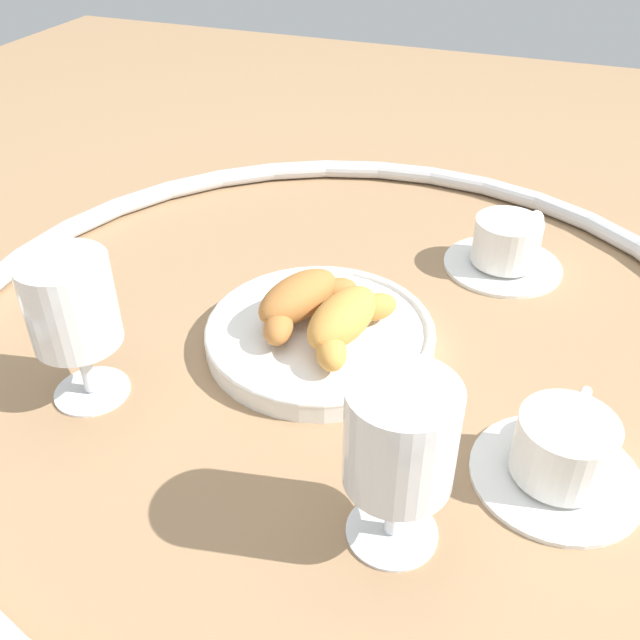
% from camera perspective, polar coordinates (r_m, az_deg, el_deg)
% --- Properties ---
extents(ground_plane, '(2.20, 2.20, 0.00)m').
position_cam_1_polar(ground_plane, '(0.71, 1.73, -1.59)').
color(ground_plane, '#997551').
extents(table_chrome_rim, '(0.81, 0.81, 0.02)m').
position_cam_1_polar(table_chrome_rim, '(0.70, 1.74, -0.80)').
color(table_chrome_rim, silver).
rests_on(table_chrome_rim, ground_plane).
extents(pastry_plate, '(0.23, 0.23, 0.02)m').
position_cam_1_polar(pastry_plate, '(0.69, 0.00, -1.14)').
color(pastry_plate, white).
rests_on(pastry_plate, ground_plane).
extents(croissant_large, '(0.13, 0.09, 0.04)m').
position_cam_1_polar(croissant_large, '(0.69, -1.58, 1.67)').
color(croissant_large, '#AD6B33').
rests_on(croissant_large, pastry_plate).
extents(croissant_small, '(0.13, 0.08, 0.04)m').
position_cam_1_polar(croissant_small, '(0.66, 2.09, -0.01)').
color(croissant_small, '#CC893D').
rests_on(croissant_small, pastry_plate).
extents(coffee_cup_near, '(0.14, 0.14, 0.06)m').
position_cam_1_polar(coffee_cup_near, '(0.58, 19.13, -10.26)').
color(coffee_cup_near, white).
rests_on(coffee_cup_near, ground_plane).
extents(coffee_cup_far, '(0.14, 0.14, 0.06)m').
position_cam_1_polar(coffee_cup_far, '(0.84, 14.94, 5.76)').
color(coffee_cup_far, white).
rests_on(coffee_cup_far, ground_plane).
extents(juice_glass_left, '(0.08, 0.08, 0.14)m').
position_cam_1_polar(juice_glass_left, '(0.62, -19.61, 0.90)').
color(juice_glass_left, white).
rests_on(juice_glass_left, ground_plane).
extents(juice_glass_right, '(0.08, 0.08, 0.14)m').
position_cam_1_polar(juice_glass_right, '(0.47, 6.53, -10.08)').
color(juice_glass_right, white).
rests_on(juice_glass_right, ground_plane).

